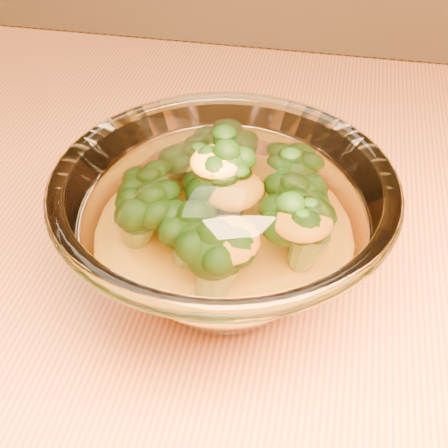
{
  "coord_description": "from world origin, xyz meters",
  "views": [
    {
      "loc": [
        0.09,
        -0.36,
        1.11
      ],
      "look_at": [
        0.02,
        -0.02,
        0.81
      ],
      "focal_mm": 50.0,
      "sensor_mm": 36.0,
      "label": 1
    }
  ],
  "objects": [
    {
      "name": "glass_bowl",
      "position": [
        0.02,
        -0.02,
        0.81
      ],
      "size": [
        0.25,
        0.25,
        0.11
      ],
      "color": "white",
      "rests_on": "table"
    },
    {
      "name": "broccoli_heap",
      "position": [
        0.02,
        -0.01,
        0.82
      ],
      "size": [
        0.16,
        0.17,
        0.08
      ],
      "color": "black",
      "rests_on": "cheese_sauce"
    },
    {
      "name": "table",
      "position": [
        0.0,
        0.0,
        0.65
      ],
      "size": [
        1.2,
        0.8,
        0.75
      ],
      "color": "#B56136",
      "rests_on": "ground"
    },
    {
      "name": "cheese_sauce",
      "position": [
        0.02,
        -0.02,
        0.78
      ],
      "size": [
        0.14,
        0.14,
        0.04
      ],
      "primitive_type": "ellipsoid",
      "color": "#FFAE15",
      "rests_on": "glass_bowl"
    }
  ]
}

